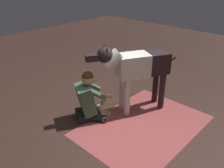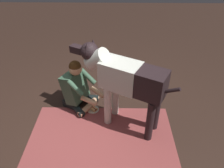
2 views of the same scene
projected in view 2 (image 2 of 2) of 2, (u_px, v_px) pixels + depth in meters
name	position (u px, v px, depth m)	size (l,w,h in m)	color
ground_plane	(90.00, 127.00, 3.38)	(13.75, 13.75, 0.00)	#33221A
area_rug	(101.00, 143.00, 3.12)	(2.09, 1.50, 0.01)	#923F3E
person_sitting_on_floor	(77.00, 88.00, 3.61)	(0.74, 0.63, 0.86)	black
large_dog	(124.00, 79.00, 3.00)	(1.47, 0.88, 1.25)	silver
hot_dog_on_plate	(93.00, 109.00, 3.68)	(0.21, 0.21, 0.06)	silver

